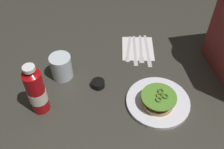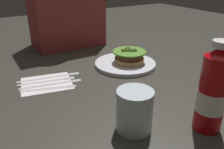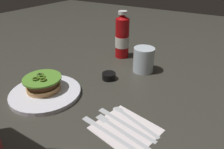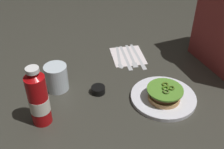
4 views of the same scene
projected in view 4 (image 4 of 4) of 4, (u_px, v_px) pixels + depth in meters
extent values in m
plane|color=#36352D|center=(112.00, 91.00, 1.05)|extent=(3.00, 3.00, 0.00)
cylinder|color=white|center=(163.00, 97.00, 1.01)|extent=(0.24, 0.24, 0.01)
cylinder|color=tan|center=(164.00, 97.00, 0.99)|extent=(0.12, 0.12, 0.02)
cylinder|color=#512D19|center=(165.00, 93.00, 0.98)|extent=(0.11, 0.11, 0.02)
cylinder|color=red|center=(165.00, 91.00, 0.97)|extent=(0.10, 0.10, 0.01)
cylinder|color=#548C2C|center=(165.00, 90.00, 0.97)|extent=(0.13, 0.13, 0.01)
torus|color=#47641A|center=(171.00, 88.00, 0.96)|extent=(0.02, 0.02, 0.01)
torus|color=#497B1A|center=(165.00, 88.00, 0.96)|extent=(0.02, 0.02, 0.01)
torus|color=#4E6519|center=(165.00, 84.00, 0.98)|extent=(0.02, 0.02, 0.01)
torus|color=#51682A|center=(166.00, 91.00, 0.95)|extent=(0.02, 0.02, 0.01)
cylinder|color=#B20C0F|center=(39.00, 100.00, 0.87)|extent=(0.06, 0.06, 0.18)
cone|color=#B20C0F|center=(33.00, 75.00, 0.81)|extent=(0.06, 0.06, 0.02)
cylinder|color=white|center=(32.00, 70.00, 0.80)|extent=(0.04, 0.04, 0.01)
cylinder|color=white|center=(40.00, 104.00, 0.88)|extent=(0.07, 0.07, 0.05)
cylinder|color=silver|center=(57.00, 78.00, 1.03)|extent=(0.09, 0.09, 0.10)
cylinder|color=black|center=(98.00, 90.00, 1.04)|extent=(0.05, 0.05, 0.03)
cube|color=white|center=(128.00, 56.00, 1.25)|extent=(0.19, 0.17, 0.00)
cube|color=silver|center=(119.00, 56.00, 1.24)|extent=(0.17, 0.06, 0.00)
ellipsoid|color=silver|center=(120.00, 65.00, 1.19)|extent=(0.04, 0.03, 0.00)
cube|color=silver|center=(125.00, 55.00, 1.25)|extent=(0.18, 0.05, 0.00)
cube|color=silver|center=(129.00, 64.00, 1.19)|extent=(0.08, 0.03, 0.00)
cube|color=silver|center=(131.00, 55.00, 1.25)|extent=(0.19, 0.05, 0.00)
cube|color=silver|center=(135.00, 64.00, 1.19)|extent=(0.04, 0.03, 0.00)
cube|color=silver|center=(137.00, 54.00, 1.26)|extent=(0.19, 0.04, 0.00)
cube|color=silver|center=(142.00, 64.00, 1.19)|extent=(0.08, 0.03, 0.00)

